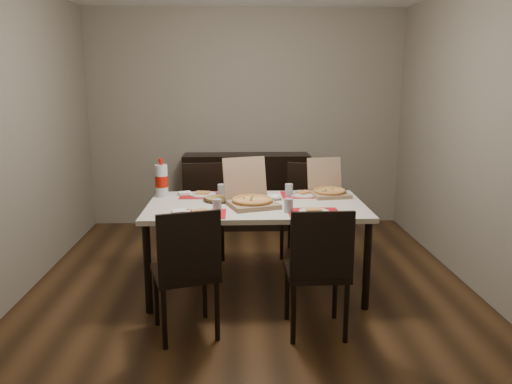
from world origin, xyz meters
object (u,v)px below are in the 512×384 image
at_px(dining_table, 256,211).
at_px(chair_near_left, 187,268).
at_px(soda_bottle, 162,181).
at_px(chair_near_right, 318,267).
at_px(dip_bowl, 274,198).
at_px(sideboard, 247,191).
at_px(pizza_box_center, 251,198).
at_px(chair_far_right, 305,205).
at_px(chair_far_left, 204,205).

xyz_separation_m(dining_table, chair_near_left, (-0.50, -0.83, -0.17)).
bearing_deg(soda_bottle, chair_near_left, -74.34).
height_order(chair_near_right, dip_bowl, chair_near_right).
relative_size(chair_near_left, dip_bowl, 6.92).
height_order(sideboard, dip_bowl, sideboard).
bearing_deg(chair_near_right, sideboard, 99.14).
distance_m(sideboard, soda_bottle, 1.80).
bearing_deg(dip_bowl, sideboard, 96.70).
xyz_separation_m(dip_bowl, soda_bottle, (-0.98, 0.15, 0.13)).
xyz_separation_m(chair_near_right, pizza_box_center, (-0.44, 0.79, 0.30)).
distance_m(sideboard, chair_far_right, 1.14).
xyz_separation_m(chair_far_right, dip_bowl, (-0.38, -0.73, 0.26)).
relative_size(dining_table, dip_bowl, 13.39).
bearing_deg(chair_far_right, chair_near_left, -121.14).
xyz_separation_m(sideboard, chair_near_right, (0.44, -2.71, 0.06)).
height_order(chair_far_left, chair_far_right, same).
bearing_deg(pizza_box_center, dining_table, 50.89).
bearing_deg(dining_table, pizza_box_center, -129.11).
distance_m(dining_table, chair_near_right, 0.95).
height_order(chair_far_right, dip_bowl, chair_far_right).
height_order(chair_near_left, chair_far_left, same).
bearing_deg(chair_near_right, chair_far_left, 116.92).
bearing_deg(chair_near_right, dining_table, 114.98).
xyz_separation_m(dining_table, soda_bottle, (-0.82, 0.30, 0.21)).
height_order(chair_near_right, pizza_box_center, pizza_box_center).
relative_size(chair_far_right, soda_bottle, 2.73).
bearing_deg(chair_near_right, pizza_box_center, 118.91).
distance_m(dining_table, chair_near_left, 0.99).
distance_m(chair_near_left, chair_far_left, 1.75).
distance_m(chair_near_left, chair_near_right, 0.90).
bearing_deg(dip_bowl, chair_near_left, -123.89).
distance_m(chair_near_right, soda_bottle, 1.71).
height_order(chair_far_right, soda_bottle, soda_bottle).
height_order(dining_table, pizza_box_center, pizza_box_center).
height_order(dining_table, soda_bottle, soda_bottle).
height_order(chair_near_left, pizza_box_center, pizza_box_center).
relative_size(dining_table, chair_near_left, 1.94).
height_order(dining_table, chair_far_left, chair_far_left).
height_order(pizza_box_center, soda_bottle, pizza_box_center).
bearing_deg(chair_far_left, pizza_box_center, -64.76).
relative_size(pizza_box_center, dip_bowl, 3.79).
relative_size(sideboard, chair_far_right, 1.61).
bearing_deg(pizza_box_center, sideboard, 89.99).
height_order(chair_near_left, chair_near_right, same).
xyz_separation_m(pizza_box_center, dip_bowl, (0.20, 0.20, -0.04)).
relative_size(sideboard, dining_table, 0.83).
height_order(dining_table, chair_near_left, chair_near_left).
xyz_separation_m(chair_far_right, soda_bottle, (-1.36, -0.58, 0.38)).
bearing_deg(chair_near_left, chair_near_right, -0.63).
distance_m(chair_far_right, soda_bottle, 1.52).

